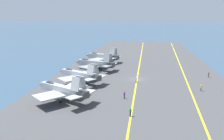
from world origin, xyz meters
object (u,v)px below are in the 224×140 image
at_px(parked_jet_second, 79,75).
at_px(crew_purple_vest, 124,95).
at_px(crew_green_vest, 130,112).
at_px(parked_jet_third, 94,63).
at_px(parked_jet_fourth, 102,56).
at_px(parked_jet_nearest, 62,89).
at_px(crew_brown_vest, 209,74).
at_px(crew_white_vest, 136,79).
at_px(crew_yellow_vest, 201,87).

bearing_deg(parked_jet_second, crew_purple_vest, -129.39).
bearing_deg(crew_green_vest, parked_jet_second, 37.13).
bearing_deg(parked_jet_third, parked_jet_second, 177.37).
xyz_separation_m(parked_jet_fourth, crew_green_vest, (-51.63, -15.05, -1.43)).
xyz_separation_m(parked_jet_nearest, parked_jet_fourth, (45.44, -0.24, -0.22)).
relative_size(crew_brown_vest, crew_white_vest, 0.97).
relative_size(crew_green_vest, crew_brown_vest, 1.02).
bearing_deg(crew_yellow_vest, parked_jet_third, 58.36).
distance_m(parked_jet_third, crew_white_vest, 20.46).
bearing_deg(crew_purple_vest, crew_brown_vest, -45.62).
height_order(parked_jet_third, crew_purple_vest, parked_jet_third).
relative_size(parked_jet_fourth, crew_yellow_vest, 8.93).
bearing_deg(crew_white_vest, parked_jet_second, 98.89).
distance_m(parked_jet_fourth, crew_purple_vest, 44.12).
distance_m(parked_jet_third, crew_brown_vest, 36.69).
bearing_deg(parked_jet_second, parked_jet_nearest, -178.29).
bearing_deg(crew_green_vest, parked_jet_third, 21.99).
xyz_separation_m(parked_jet_third, crew_green_vest, (-37.10, -14.98, -1.41)).
distance_m(parked_jet_third, crew_yellow_vest, 36.60).
xyz_separation_m(crew_purple_vest, crew_brown_vest, (22.88, -23.37, -0.04)).
height_order(parked_jet_fourth, crew_white_vest, parked_jet_fourth).
xyz_separation_m(parked_jet_second, crew_brown_vest, (11.60, -37.11, -1.43)).
bearing_deg(crew_brown_vest, crew_green_vest, 146.57).
bearing_deg(crew_green_vest, crew_brown_vest, -33.43).
bearing_deg(crew_purple_vest, crew_white_vest, -8.30).
xyz_separation_m(parked_jet_second, crew_green_vest, (-20.78, -15.73, -1.40)).
bearing_deg(parked_jet_fourth, parked_jet_third, -179.72).
height_order(parked_jet_second, crew_yellow_vest, parked_jet_second).
bearing_deg(parked_jet_nearest, parked_jet_fourth, -0.31).
bearing_deg(parked_jet_second, crew_brown_vest, -72.64).
height_order(crew_purple_vest, crew_brown_vest, crew_purple_vest).
height_order(parked_jet_third, crew_yellow_vest, parked_jet_third).
relative_size(crew_yellow_vest, crew_purple_vest, 0.97).
height_order(parked_jet_second, crew_purple_vest, parked_jet_second).
distance_m(parked_jet_second, crew_purple_vest, 17.82).
relative_size(crew_green_vest, crew_white_vest, 0.99).
bearing_deg(parked_jet_nearest, crew_white_vest, -41.90).
relative_size(parked_jet_second, parked_jet_third, 0.99).
relative_size(parked_jet_fourth, crew_purple_vest, 8.70).
relative_size(parked_jet_fourth, crew_white_vest, 8.70).
height_order(parked_jet_nearest, parked_jet_fourth, parked_jet_nearest).
xyz_separation_m(parked_jet_second, crew_yellow_vest, (-2.86, -31.88, -1.42)).
distance_m(parked_jet_fourth, crew_brown_vest, 41.22).
height_order(crew_yellow_vest, crew_green_vest, crew_green_vest).
xyz_separation_m(parked_jet_third, crew_brown_vest, (-4.72, -36.36, -1.43)).
relative_size(parked_jet_nearest, crew_green_vest, 8.65).
height_order(parked_jet_nearest, crew_purple_vest, parked_jet_nearest).
relative_size(parked_jet_nearest, parked_jet_fourth, 0.98).
bearing_deg(crew_purple_vest, parked_jet_fourth, 17.22).
xyz_separation_m(parked_jet_nearest, crew_yellow_vest, (11.73, -31.45, -1.67)).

